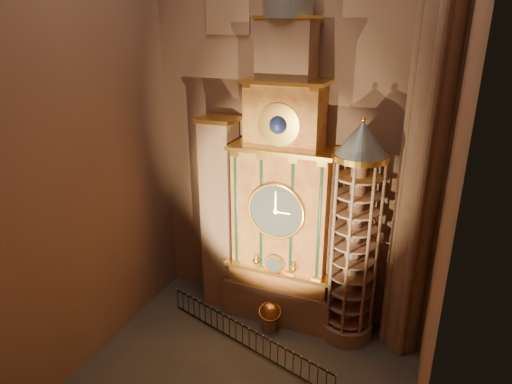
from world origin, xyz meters
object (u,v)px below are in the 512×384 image
at_px(astronomical_clock, 283,196).
at_px(iron_railing, 246,337).
at_px(stair_turret, 353,238).
at_px(celestial_globe, 270,315).
at_px(portrait_tower, 220,215).

relative_size(astronomical_clock, iron_railing, 1.81).
bearing_deg(stair_turret, astronomical_clock, 175.70).
bearing_deg(celestial_globe, stair_turret, 19.26).
height_order(portrait_tower, stair_turret, stair_turret).
bearing_deg(iron_railing, portrait_tower, 131.45).
bearing_deg(iron_railing, celestial_globe, 69.78).
height_order(portrait_tower, celestial_globe, portrait_tower).
distance_m(portrait_tower, celestial_globe, 5.58).
bearing_deg(stair_turret, iron_railing, -145.48).
xyz_separation_m(celestial_globe, iron_railing, (-0.59, -1.61, -0.34)).
height_order(astronomical_clock, celestial_globe, astronomical_clock).
distance_m(portrait_tower, iron_railing, 6.16).
bearing_deg(portrait_tower, celestial_globe, -24.38).
height_order(astronomical_clock, stair_turret, astronomical_clock).
bearing_deg(iron_railing, astronomical_clock, 78.40).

